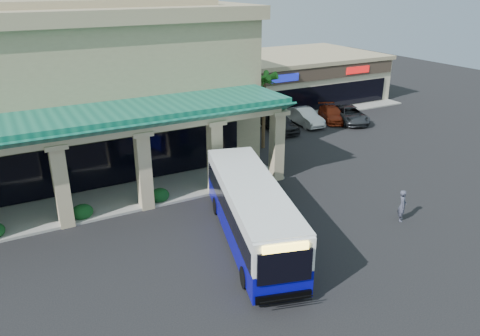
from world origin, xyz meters
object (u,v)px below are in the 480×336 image
transit_bus (251,213)px  car_white (304,117)px  pedestrian (402,206)px  car_red (332,114)px  car_silver (279,123)px  car_gray (350,115)px

transit_bus → car_white: bearing=62.7°
transit_bus → pedestrian: bearing=1.9°
car_white → car_red: car_white is taller
transit_bus → car_white: transit_bus is taller
transit_bus → car_white: 21.45m
car_silver → car_white: 3.20m
transit_bus → car_gray: bearing=53.0°
transit_bus → pedestrian: size_ratio=6.29×
pedestrian → car_gray: (10.47, 16.42, -0.18)m
car_silver → car_gray: 7.44m
transit_bus → pedestrian: 8.71m
car_red → car_gray: size_ratio=0.87×
pedestrian → car_silver: (3.06, 17.16, -0.11)m
transit_bus → car_silver: transit_bus is taller
pedestrian → car_red: 19.81m
transit_bus → car_red: 23.48m
pedestrian → transit_bus: bearing=118.9°
transit_bus → car_white: size_ratio=2.46×
car_white → car_gray: (4.26, -1.33, -0.04)m
car_white → transit_bus: bearing=-130.5°
car_gray → pedestrian: bearing=-102.9°
pedestrian → car_silver: 17.43m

